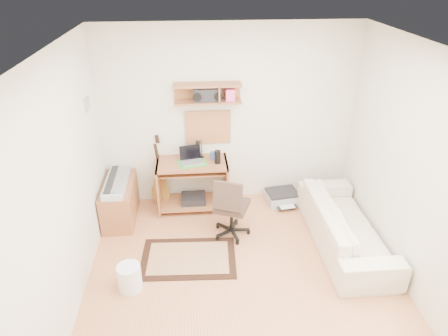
{
  "coord_description": "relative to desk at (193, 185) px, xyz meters",
  "views": [
    {
      "loc": [
        -0.52,
        -3.3,
        3.32
      ],
      "look_at": [
        -0.15,
        1.05,
        1.0
      ],
      "focal_mm": 32.07,
      "sensor_mm": 36.0,
      "label": 1
    }
  ],
  "objects": [
    {
      "name": "floor",
      "position": [
        0.55,
        -1.73,
        -0.38
      ],
      "size": [
        3.6,
        4.0,
        0.01
      ],
      "primitive_type": "cube",
      "color": "tan",
      "rests_on": "ground"
    },
    {
      "name": "ceiling",
      "position": [
        0.55,
        -1.73,
        2.23
      ],
      "size": [
        3.6,
        4.0,
        0.01
      ],
      "primitive_type": "cube",
      "color": "white",
      "rests_on": "ground"
    },
    {
      "name": "back_wall",
      "position": [
        0.55,
        0.28,
        0.93
      ],
      "size": [
        3.6,
        0.01,
        2.6
      ],
      "primitive_type": "cube",
      "color": "beige",
      "rests_on": "ground"
    },
    {
      "name": "left_wall",
      "position": [
        -1.26,
        -1.73,
        0.93
      ],
      "size": [
        0.01,
        4.0,
        2.6
      ],
      "primitive_type": "cube",
      "color": "beige",
      "rests_on": "ground"
    },
    {
      "name": "right_wall",
      "position": [
        2.35,
        -1.73,
        0.93
      ],
      "size": [
        0.01,
        4.0,
        2.6
      ],
      "primitive_type": "cube",
      "color": "beige",
      "rests_on": "ground"
    },
    {
      "name": "wall_shelf",
      "position": [
        0.25,
        0.15,
        1.32
      ],
      "size": [
        0.9,
        0.25,
        0.26
      ],
      "primitive_type": "cube",
      "color": "#9A5936",
      "rests_on": "back_wall"
    },
    {
      "name": "cork_board",
      "position": [
        0.25,
        0.25,
        0.79
      ],
      "size": [
        0.64,
        0.03,
        0.49
      ],
      "primitive_type": "cube",
      "color": "tan",
      "rests_on": "back_wall"
    },
    {
      "name": "wall_photo",
      "position": [
        -1.24,
        -0.23,
        1.34
      ],
      "size": [
        0.02,
        0.2,
        0.15
      ],
      "primitive_type": "cube",
      "color": "#4C8CBF",
      "rests_on": "left_wall"
    },
    {
      "name": "desk",
      "position": [
        0.0,
        0.0,
        0.0
      ],
      "size": [
        1.0,
        0.55,
        0.75
      ],
      "primitive_type": null,
      "color": "#9A5936",
      "rests_on": "floor"
    },
    {
      "name": "laptop",
      "position": [
        0.0,
        -0.02,
        0.49
      ],
      "size": [
        0.35,
        0.35,
        0.23
      ],
      "primitive_type": null,
      "rotation": [
        0.0,
        0.0,
        0.21
      ],
      "color": "silver",
      "rests_on": "desk"
    },
    {
      "name": "speaker",
      "position": [
        0.36,
        -0.05,
        0.47
      ],
      "size": [
        0.09,
        0.09,
        0.19
      ],
      "primitive_type": "cylinder",
      "color": "black",
      "rests_on": "desk"
    },
    {
      "name": "desk_lamp",
      "position": [
        0.14,
        0.14,
        0.52
      ],
      "size": [
        0.1,
        0.1,
        0.29
      ],
      "primitive_type": null,
      "color": "black",
      "rests_on": "desk"
    },
    {
      "name": "pencil_cup",
      "position": [
        0.3,
        0.1,
        0.43
      ],
      "size": [
        0.07,
        0.07,
        0.1
      ],
      "primitive_type": "cylinder",
      "color": "#2E4E8A",
      "rests_on": "desk"
    },
    {
      "name": "boombox",
      "position": [
        0.24,
        0.15,
        1.3
      ],
      "size": [
        0.37,
        0.17,
        0.19
      ],
      "primitive_type": "cube",
      "color": "black",
      "rests_on": "wall_shelf"
    },
    {
      "name": "rug",
      "position": [
        -0.09,
        -1.15,
        -0.37
      ],
      "size": [
        1.2,
        0.83,
        0.02
      ],
      "primitive_type": "cube",
      "rotation": [
        0.0,
        0.0,
        -0.05
      ],
      "color": "tan",
      "rests_on": "floor"
    },
    {
      "name": "task_chair",
      "position": [
        0.5,
        -0.7,
        0.08
      ],
      "size": [
        0.6,
        0.6,
        0.9
      ],
      "primitive_type": null,
      "rotation": [
        0.0,
        0.0,
        -0.39
      ],
      "color": "#372820",
      "rests_on": "floor"
    },
    {
      "name": "cabinet",
      "position": [
        -1.03,
        -0.18,
        -0.1
      ],
      "size": [
        0.4,
        0.9,
        0.55
      ],
      "primitive_type": "cube",
      "color": "#9A5936",
      "rests_on": "floor"
    },
    {
      "name": "music_keyboard",
      "position": [
        -1.03,
        -0.18,
        0.21
      ],
      "size": [
        0.28,
        0.89,
        0.08
      ],
      "primitive_type": "cube",
      "color": "#B2B5BA",
      "rests_on": "cabinet"
    },
    {
      "name": "guitar",
      "position": [
        -0.48,
        0.13,
        0.17
      ],
      "size": [
        0.34,
        0.28,
        1.09
      ],
      "primitive_type": null,
      "rotation": [
        0.0,
        0.0,
        -0.41
      ],
      "color": "#B18336",
      "rests_on": "floor"
    },
    {
      "name": "waste_basket",
      "position": [
        -0.73,
        -1.59,
        -0.22
      ],
      "size": [
        0.28,
        0.28,
        0.31
      ],
      "primitive_type": "cylinder",
      "rotation": [
        0.0,
        0.0,
        -0.09
      ],
      "color": "white",
      "rests_on": "floor"
    },
    {
      "name": "printer",
      "position": [
        1.34,
        0.03,
        -0.29
      ],
      "size": [
        0.52,
        0.43,
        0.18
      ],
      "primitive_type": "cube",
      "rotation": [
        0.0,
        0.0,
        0.15
      ],
      "color": "#A5A8AA",
      "rests_on": "floor"
    },
    {
      "name": "sofa",
      "position": [
        1.93,
        -1.0,
        0.0
      ],
      "size": [
        0.57,
        1.94,
        0.76
      ],
      "primitive_type": "imported",
      "rotation": [
        0.0,
        0.0,
        1.57
      ],
      "color": "beige",
      "rests_on": "floor"
    }
  ]
}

